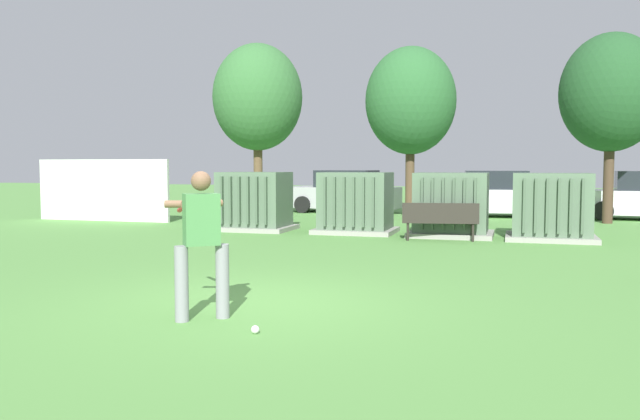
{
  "coord_description": "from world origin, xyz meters",
  "views": [
    {
      "loc": [
        3.33,
        -7.74,
        1.81
      ],
      "look_at": [
        -0.07,
        3.5,
        1.0
      ],
      "focal_mm": 36.56,
      "sensor_mm": 36.0,
      "label": 1
    }
  ],
  "objects_px": {
    "transformer_west": "(254,202)",
    "transformer_mid_east": "(451,205)",
    "park_bench": "(440,219)",
    "transformer_east": "(551,208)",
    "parked_car_leftmost": "(344,193)",
    "transformer_mid_west": "(356,203)",
    "parked_car_left_of_center": "(492,195)",
    "batter": "(201,236)",
    "sports_ball": "(255,330)"
  },
  "relations": [
    {
      "from": "sports_ball",
      "to": "transformer_mid_west",
      "type": "bearing_deg",
      "value": 97.83
    },
    {
      "from": "transformer_west",
      "to": "transformer_mid_west",
      "type": "bearing_deg",
      "value": 1.57
    },
    {
      "from": "transformer_west",
      "to": "park_bench",
      "type": "distance_m",
      "value": 5.4
    },
    {
      "from": "transformer_mid_east",
      "to": "transformer_west",
      "type": "bearing_deg",
      "value": 179.46
    },
    {
      "from": "transformer_mid_east",
      "to": "park_bench",
      "type": "distance_m",
      "value": 1.15
    },
    {
      "from": "batter",
      "to": "parked_car_leftmost",
      "type": "distance_m",
      "value": 17.51
    },
    {
      "from": "transformer_west",
      "to": "transformer_mid_east",
      "type": "xyz_separation_m",
      "value": [
        5.42,
        -0.05,
        0.0
      ]
    },
    {
      "from": "transformer_mid_east",
      "to": "park_bench",
      "type": "height_order",
      "value": "transformer_mid_east"
    },
    {
      "from": "transformer_west",
      "to": "transformer_east",
      "type": "bearing_deg",
      "value": -1.28
    },
    {
      "from": "batter",
      "to": "sports_ball",
      "type": "bearing_deg",
      "value": -27.78
    },
    {
      "from": "transformer_west",
      "to": "parked_car_leftmost",
      "type": "height_order",
      "value": "same"
    },
    {
      "from": "transformer_east",
      "to": "parked_car_left_of_center",
      "type": "bearing_deg",
      "value": 103.05
    },
    {
      "from": "transformer_east",
      "to": "batter",
      "type": "xyz_separation_m",
      "value": [
        -4.35,
        -9.8,
        0.19
      ]
    },
    {
      "from": "transformer_west",
      "to": "batter",
      "type": "bearing_deg",
      "value": -70.85
    },
    {
      "from": "transformer_mid_west",
      "to": "parked_car_leftmost",
      "type": "distance_m",
      "value": 7.56
    },
    {
      "from": "transformer_mid_east",
      "to": "sports_ball",
      "type": "height_order",
      "value": "transformer_mid_east"
    },
    {
      "from": "transformer_mid_west",
      "to": "parked_car_leftmost",
      "type": "relative_size",
      "value": 0.48
    },
    {
      "from": "transformer_west",
      "to": "parked_car_leftmost",
      "type": "xyz_separation_m",
      "value": [
        0.67,
        7.31,
        -0.04
      ]
    },
    {
      "from": "transformer_west",
      "to": "transformer_east",
      "type": "height_order",
      "value": "same"
    },
    {
      "from": "batter",
      "to": "transformer_mid_east",
      "type": "bearing_deg",
      "value": 78.87
    },
    {
      "from": "transformer_mid_west",
      "to": "batter",
      "type": "distance_m",
      "value": 10.07
    },
    {
      "from": "transformer_west",
      "to": "parked_car_left_of_center",
      "type": "distance_m",
      "value": 9.23
    },
    {
      "from": "transformer_west",
      "to": "sports_ball",
      "type": "bearing_deg",
      "value": -67.44
    },
    {
      "from": "batter",
      "to": "parked_car_left_of_center",
      "type": "distance_m",
      "value": 17.04
    },
    {
      "from": "transformer_mid_west",
      "to": "parked_car_leftmost",
      "type": "height_order",
      "value": "same"
    },
    {
      "from": "parked_car_leftmost",
      "to": "transformer_mid_east",
      "type": "bearing_deg",
      "value": -57.17
    },
    {
      "from": "park_bench",
      "to": "parked_car_left_of_center",
      "type": "distance_m",
      "value": 8.07
    },
    {
      "from": "transformer_west",
      "to": "parked_car_left_of_center",
      "type": "height_order",
      "value": "same"
    },
    {
      "from": "parked_car_leftmost",
      "to": "park_bench",
      "type": "bearing_deg",
      "value": -61.51
    },
    {
      "from": "transformer_mid_east",
      "to": "parked_car_leftmost",
      "type": "xyz_separation_m",
      "value": [
        -4.75,
        7.36,
        -0.04
      ]
    },
    {
      "from": "parked_car_leftmost",
      "to": "transformer_mid_west",
      "type": "bearing_deg",
      "value": -72.93
    },
    {
      "from": "transformer_west",
      "to": "sports_ball",
      "type": "relative_size",
      "value": 23.33
    },
    {
      "from": "parked_car_left_of_center",
      "to": "transformer_mid_east",
      "type": "bearing_deg",
      "value": -96.37
    },
    {
      "from": "transformer_east",
      "to": "sports_ball",
      "type": "relative_size",
      "value": 23.33
    },
    {
      "from": "transformer_west",
      "to": "sports_ball",
      "type": "xyz_separation_m",
      "value": [
        4.34,
        -10.44,
        -0.74
      ]
    },
    {
      "from": "transformer_east",
      "to": "parked_car_leftmost",
      "type": "bearing_deg",
      "value": 133.68
    },
    {
      "from": "park_bench",
      "to": "batter",
      "type": "distance_m",
      "value": 9.01
    },
    {
      "from": "park_bench",
      "to": "parked_car_leftmost",
      "type": "bearing_deg",
      "value": 118.49
    },
    {
      "from": "parked_car_left_of_center",
      "to": "parked_car_leftmost",
      "type": "bearing_deg",
      "value": 175.22
    },
    {
      "from": "batter",
      "to": "parked_car_leftmost",
      "type": "xyz_separation_m",
      "value": [
        -2.8,
        17.29,
        -0.22
      ]
    },
    {
      "from": "sports_ball",
      "to": "park_bench",
      "type": "bearing_deg",
      "value": 84.26
    },
    {
      "from": "park_bench",
      "to": "batter",
      "type": "bearing_deg",
      "value": -101.56
    },
    {
      "from": "sports_ball",
      "to": "batter",
      "type": "bearing_deg",
      "value": 152.22
    },
    {
      "from": "park_bench",
      "to": "transformer_east",
      "type": "bearing_deg",
      "value": 21.18
    },
    {
      "from": "batter",
      "to": "parked_car_left_of_center",
      "type": "xyz_separation_m",
      "value": [
        2.72,
        16.82,
        -0.22
      ]
    },
    {
      "from": "batter",
      "to": "sports_ball",
      "type": "xyz_separation_m",
      "value": [
        0.87,
        -0.46,
        -0.93
      ]
    },
    {
      "from": "transformer_east",
      "to": "transformer_mid_east",
      "type": "bearing_deg",
      "value": 177.06
    },
    {
      "from": "transformer_west",
      "to": "batter",
      "type": "height_order",
      "value": "batter"
    },
    {
      "from": "transformer_mid_west",
      "to": "parked_car_left_of_center",
      "type": "xyz_separation_m",
      "value": [
        3.3,
        6.77,
        -0.04
      ]
    },
    {
      "from": "batter",
      "to": "parked_car_leftmost",
      "type": "relative_size",
      "value": 0.4
    }
  ]
}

